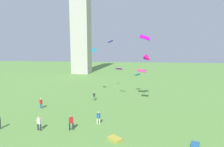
{
  "coord_description": "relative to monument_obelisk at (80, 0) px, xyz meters",
  "views": [
    {
      "loc": [
        4.05,
        -11.06,
        9.26
      ],
      "look_at": [
        0.32,
        14.76,
        5.81
      ],
      "focal_mm": 29.68,
      "sensor_mm": 36.0,
      "label": 1
    }
  ],
  "objects": [
    {
      "name": "monument_obelisk",
      "position": [
        0.0,
        0.0,
        0.0
      ],
      "size": [
        6.4,
        6.4,
        54.88
      ],
      "color": "#B7B2A8",
      "rests_on": "ground_plane"
    },
    {
      "name": "person_0",
      "position": [
        14.3,
        -49.7,
        -26.46
      ],
      "size": [
        0.52,
        0.47,
        1.74
      ],
      "rotation": [
        0.0,
        0.0,
        0.58
      ],
      "color": "#1E2333",
      "rests_on": "ground_plane"
    },
    {
      "name": "person_2",
      "position": [
        17.04,
        -47.6,
        -26.53
      ],
      "size": [
        0.48,
        0.36,
        1.6
      ],
      "rotation": [
        0.0,
        0.0,
        2.81
      ],
      "color": "silver",
      "rests_on": "ground_plane"
    },
    {
      "name": "person_3",
      "position": [
        6.8,
        -42.88,
        -26.52
      ],
      "size": [
        0.49,
        0.41,
        1.63
      ],
      "rotation": [
        0.0,
        0.0,
        2.67
      ],
      "color": "#235693",
      "rests_on": "ground_plane"
    },
    {
      "name": "person_4",
      "position": [
        10.71,
        -50.33,
        -26.51
      ],
      "size": [
        0.5,
        0.32,
        1.65
      ],
      "rotation": [
        0.0,
        0.0,
        2.95
      ],
      "color": "#1E2333",
      "rests_on": "ground_plane"
    },
    {
      "name": "person_5",
      "position": [
        13.96,
        -37.2,
        -26.56
      ],
      "size": [
        0.46,
        0.45,
        1.56
      ],
      "rotation": [
        0.0,
        0.0,
        5.53
      ],
      "color": "#51754C",
      "rests_on": "ground_plane"
    },
    {
      "name": "kite_flying_0",
      "position": [
        15.92,
        -30.14,
        -16.57
      ],
      "size": [
        1.06,
        1.02,
        0.71
      ],
      "rotation": [
        0.0,
        0.0,
        3.53
      ],
      "color": "#3E27C8"
    },
    {
      "name": "kite_flying_1",
      "position": [
        22.64,
        -42.69,
        -16.58
      ],
      "size": [
        1.51,
        1.02,
        0.97
      ],
      "rotation": [
        0.0,
        0.0,
        0.06
      ],
      "color": "#BD09F0"
    },
    {
      "name": "kite_flying_2",
      "position": [
        18.1,
        -34.15,
        -21.91
      ],
      "size": [
        1.55,
        1.36,
        0.44
      ],
      "rotation": [
        0.0,
        0.0,
        2.66
      ],
      "color": "purple"
    },
    {
      "name": "kite_flying_3",
      "position": [
        21.64,
        -29.91,
        -23.55
      ],
      "size": [
        1.39,
        1.59,
        0.81
      ],
      "rotation": [
        0.0,
        0.0,
        4.4
      ],
      "color": "#2678BC"
    },
    {
      "name": "kite_flying_4",
      "position": [
        23.47,
        -35.52,
        -19.85
      ],
      "size": [
        1.83,
        1.92,
        1.44
      ],
      "rotation": [
        0.0,
        0.0,
        0.69
      ],
      "color": "#B60869"
    },
    {
      "name": "kite_flying_5",
      "position": [
        12.9,
        -33.26,
        -18.48
      ],
      "size": [
        1.59,
        1.74,
        1.14
      ],
      "rotation": [
        0.0,
        0.0,
        3.71
      ],
      "color": "#2384BD"
    },
    {
      "name": "kite_flying_6",
      "position": [
        22.43,
        -33.47,
        -22.29
      ],
      "size": [
        1.89,
        1.35,
        0.67
      ],
      "rotation": [
        0.0,
        0.0,
        3.04
      ],
      "color": "#D2317A"
    },
    {
      "name": "kite_bundle_0",
      "position": [
        27.4,
        -51.39,
        -27.33
      ],
      "size": [
        1.07,
        1.26,
        0.23
      ],
      "primitive_type": "cube",
      "rotation": [
        0.0,
        0.0,
        1.19
      ],
      "color": "#24598A",
      "rests_on": "ground_plane"
    },
    {
      "name": "kite_bundle_1",
      "position": [
        19.6,
        -51.4,
        -27.3
      ],
      "size": [
        1.68,
        1.61,
        0.28
      ],
      "primitive_type": "cube",
      "rotation": [
        0.0,
        0.0,
        5.59
      ],
      "color": "#AA9E35",
      "rests_on": "ground_plane"
    }
  ]
}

